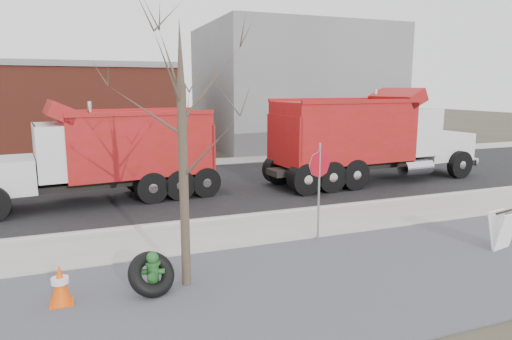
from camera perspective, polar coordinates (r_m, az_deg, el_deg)
name	(u,v)px	position (r m, az deg, el deg)	size (l,w,h in m)	color
ground	(279,230)	(12.85, 2.93, -7.55)	(120.00, 120.00, 0.00)	#383328
gravel_verge	(347,278)	(9.95, 11.36, -13.10)	(60.00, 5.00, 0.03)	slate
sidewalk	(276,227)	(13.06, 2.49, -7.12)	(60.00, 2.50, 0.06)	#9E9B93
curb	(259,214)	(14.20, 0.38, -5.57)	(60.00, 0.15, 0.11)	#9E9B93
road	(216,186)	(18.58, -4.98, -1.96)	(60.00, 9.40, 0.02)	black
far_sidewalk	(186,164)	(24.02, -8.77, 0.79)	(60.00, 2.00, 0.06)	#9E9B93
building_grey	(293,87)	(32.35, 4.66, 10.34)	(12.00, 10.00, 8.00)	gray
bare_tree	(182,121)	(8.78, -9.23, 6.01)	(3.20, 3.20, 5.20)	#382D23
fire_hydrant	(153,274)	(9.27, -12.76, -12.52)	(0.47, 0.46, 0.82)	#2B6526
truck_tire	(152,274)	(9.18, -12.93, -12.56)	(1.12, 1.03, 0.88)	black
stop_sign	(319,174)	(11.72, 7.92, -0.51)	(0.68, 0.20, 2.56)	gray
sandwich_board	(502,230)	(12.70, 28.43, -6.62)	(0.77, 0.58, 0.96)	white
traffic_cone_near	(60,285)	(9.25, -23.27, -13.08)	(0.41, 0.41, 0.78)	#F94F07
dump_truck_red_a	(368,135)	(19.66, 13.84, 4.21)	(9.72, 3.21, 3.86)	black
dump_truck_red_b	(107,151)	(16.53, -18.14, 2.26)	(8.33, 3.30, 3.49)	black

